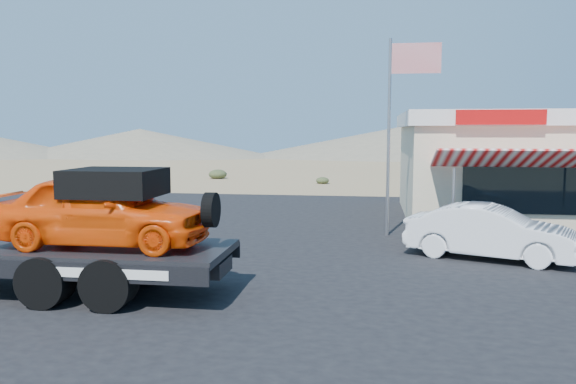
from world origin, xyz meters
name	(u,v)px	position (x,y,z in m)	size (l,w,h in m)	color
ground	(196,265)	(0.00, 0.00, 0.00)	(120.00, 120.00, 0.00)	#997D57
asphalt_lot	(294,243)	(2.00, 3.00, 0.01)	(32.00, 24.00, 0.02)	black
tow_truck	(14,218)	(-2.97, -2.64, 1.49)	(8.29, 2.46, 2.77)	black
white_sedan	(490,232)	(7.21, 1.70, 0.70)	(1.45, 4.15, 1.37)	white
jerky_store	(543,165)	(10.50, 8.97, 1.99)	(10.40, 9.97, 3.90)	beige
flagpole	(397,114)	(4.93, 4.50, 3.76)	(1.55, 0.10, 6.00)	#99999E
distant_hills	(258,142)	(-9.77, 55.14, 1.89)	(126.00, 48.00, 4.20)	#726B59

